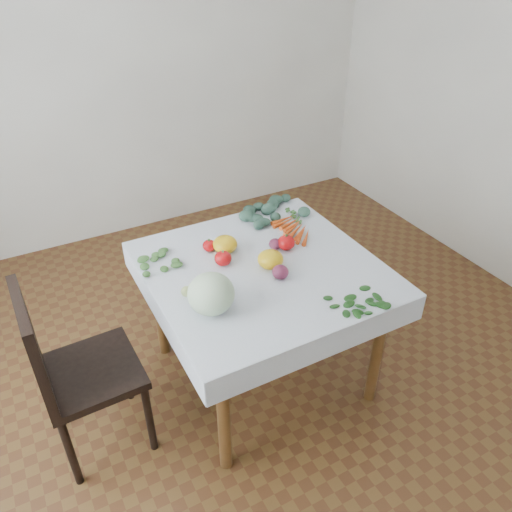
{
  "coord_description": "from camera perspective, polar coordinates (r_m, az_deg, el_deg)",
  "views": [
    {
      "loc": [
        -1.0,
        -1.8,
        2.2
      ],
      "look_at": [
        -0.03,
        0.02,
        0.82
      ],
      "focal_mm": 35.0,
      "sensor_mm": 36.0,
      "label": 1
    }
  ],
  "objects": [
    {
      "name": "cabbage",
      "position": [
        2.19,
        -5.15,
        -4.33
      ],
      "size": [
        0.25,
        0.25,
        0.19
      ],
      "primitive_type": "ellipsoid",
      "rotation": [
        0.0,
        0.0,
        0.2
      ],
      "color": "silver",
      "rests_on": "tablecloth"
    },
    {
      "name": "onion_a",
      "position": [
        2.42,
        2.8,
        -1.84
      ],
      "size": [
        0.1,
        0.1,
        0.07
      ],
      "primitive_type": "ellipsoid",
      "rotation": [
        0.0,
        0.0,
        -0.32
      ],
      "color": "#581938",
      "rests_on": "tablecloth"
    },
    {
      "name": "chair",
      "position": [
        2.43,
        -20.71,
        -11.73
      ],
      "size": [
        0.45,
        0.45,
        0.96
      ],
      "color": "black",
      "rests_on": "ground"
    },
    {
      "name": "heirloom_front",
      "position": [
        2.49,
        1.66,
        -0.37
      ],
      "size": [
        0.15,
        0.15,
        0.09
      ],
      "primitive_type": "ellipsoid",
      "rotation": [
        0.0,
        0.0,
        0.18
      ],
      "color": "yellow",
      "rests_on": "tablecloth"
    },
    {
      "name": "onion_b",
      "position": [
        2.64,
        2.21,
        1.38
      ],
      "size": [
        0.08,
        0.08,
        0.06
      ],
      "primitive_type": "ellipsoid",
      "rotation": [
        0.0,
        0.0,
        0.15
      ],
      "color": "#581938",
      "rests_on": "tablecloth"
    },
    {
      "name": "tomato_d",
      "position": [
        2.65,
        3.21,
        1.54
      ],
      "size": [
        0.1,
        0.1,
        0.06
      ],
      "primitive_type": "ellipsoid",
      "rotation": [
        0.0,
        0.0,
        0.35
      ],
      "color": "red",
      "rests_on": "tablecloth"
    },
    {
      "name": "ground",
      "position": [
        3.01,
        0.67,
        -13.14
      ],
      "size": [
        4.0,
        4.0,
        0.0
      ],
      "primitive_type": "plane",
      "color": "brown"
    },
    {
      "name": "tomato_c",
      "position": [
        2.51,
        -3.79,
        -0.27
      ],
      "size": [
        0.11,
        0.11,
        0.08
      ],
      "primitive_type": "ellipsoid",
      "rotation": [
        0.0,
        0.0,
        0.28
      ],
      "color": "red",
      "rests_on": "tablecloth"
    },
    {
      "name": "tomato_a",
      "position": [
        2.63,
        -5.37,
        1.19
      ],
      "size": [
        0.09,
        0.09,
        0.06
      ],
      "primitive_type": "ellipsoid",
      "rotation": [
        0.0,
        0.0,
        0.44
      ],
      "color": "red",
      "rests_on": "tablecloth"
    },
    {
      "name": "carrot_bunch",
      "position": [
        2.82,
        4.44,
        3.24
      ],
      "size": [
        0.18,
        0.32,
        0.03
      ],
      "color": "#EF551A",
      "rests_on": "tablecloth"
    },
    {
      "name": "tomatillo_cluster",
      "position": [
        2.38,
        -6.93,
        -3.07
      ],
      "size": [
        0.1,
        0.12,
        0.05
      ],
      "color": "#C4D57B",
      "rests_on": "tablecloth"
    },
    {
      "name": "tomato_b",
      "position": [
        2.63,
        3.47,
        1.53
      ],
      "size": [
        0.11,
        0.11,
        0.08
      ],
      "primitive_type": "ellipsoid",
      "rotation": [
        0.0,
        0.0,
        -0.24
      ],
      "color": "red",
      "rests_on": "tablecloth"
    },
    {
      "name": "dill_bunch",
      "position": [
        2.58,
        -11.38,
        -0.59
      ],
      "size": [
        0.21,
        0.2,
        0.02
      ],
      "color": "#457837",
      "rests_on": "tablecloth"
    },
    {
      "name": "tablecloth",
      "position": [
        2.51,
        0.78,
        -1.32
      ],
      "size": [
        1.12,
        1.12,
        0.01
      ],
      "primitive_type": "cube",
      "color": "white",
      "rests_on": "table"
    },
    {
      "name": "basil_bunch",
      "position": [
        2.32,
        11.43,
        -5.25
      ],
      "size": [
        0.24,
        0.2,
        0.01
      ],
      "color": "#1B571C",
      "rests_on": "tablecloth"
    },
    {
      "name": "table",
      "position": [
        2.57,
        0.76,
        -3.13
      ],
      "size": [
        1.0,
        1.0,
        0.75
      ],
      "color": "brown",
      "rests_on": "ground"
    },
    {
      "name": "heirloom_back",
      "position": [
        2.61,
        -3.55,
        1.34
      ],
      "size": [
        0.15,
        0.15,
        0.09
      ],
      "primitive_type": "ellipsoid",
      "rotation": [
        0.0,
        0.0,
        -0.17
      ],
      "color": "yellow",
      "rests_on": "tablecloth"
    },
    {
      "name": "kale_bunch",
      "position": [
        2.94,
        2.05,
        4.93
      ],
      "size": [
        0.37,
        0.29,
        0.05
      ],
      "color": "#315043",
      "rests_on": "tablecloth"
    },
    {
      "name": "back_wall",
      "position": [
        4.02,
        -14.05,
        20.67
      ],
      "size": [
        4.0,
        0.04,
        2.7
      ],
      "primitive_type": "cube",
      "color": "white",
      "rests_on": "ground"
    }
  ]
}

